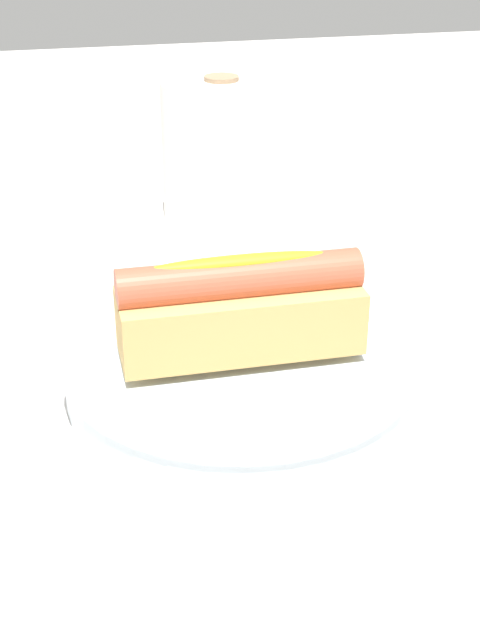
% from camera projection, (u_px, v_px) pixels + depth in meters
% --- Properties ---
extents(ground_plane, '(2.40, 2.40, 0.00)m').
position_uv_depth(ground_plane, '(218.00, 405.00, 0.57)').
color(ground_plane, beige).
extents(serving_bowl, '(0.23, 0.23, 0.03)m').
position_uv_depth(serving_bowl, '(240.00, 368.00, 0.58)').
color(serving_bowl, silver).
rests_on(serving_bowl, ground_plane).
extents(hotdog_front, '(0.15, 0.05, 0.06)m').
position_uv_depth(hotdog_front, '(240.00, 309.00, 0.56)').
color(hotdog_front, tan).
rests_on(hotdog_front, serving_bowl).
extents(paper_towel_roll, '(0.11, 0.11, 0.13)m').
position_uv_depth(paper_towel_roll, '(222.00, 152.00, 0.83)').
color(paper_towel_roll, white).
rests_on(paper_towel_roll, ground_plane).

